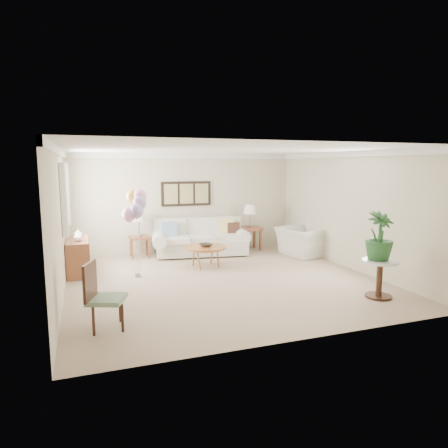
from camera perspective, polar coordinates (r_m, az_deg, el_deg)
name	(u,v)px	position (r m, az deg, el deg)	size (l,w,h in m)	color
ground_plane	(223,280)	(8.16, -0.14, -7.98)	(6.00, 6.00, 0.00)	tan
room_shell	(216,200)	(7.91, -1.12, 3.51)	(6.04, 6.04, 2.60)	beige
wall_art_triptych	(186,194)	(10.70, -5.40, 4.33)	(1.35, 0.06, 0.65)	black
sofa	(201,240)	(10.36, -3.31, -2.37)	(2.66, 1.27, 0.93)	silver
end_table_left	(140,240)	(10.21, -11.97, -2.19)	(0.50, 0.45, 0.55)	brown
end_table_right	(250,231)	(10.93, 3.69, -0.95)	(0.58, 0.53, 0.63)	brown
lamp_left	(139,216)	(10.13, -12.07, 1.07)	(0.37, 0.37, 0.65)	gray
lamp_right	(250,210)	(10.85, 3.72, 2.01)	(0.35, 0.35, 0.61)	gray
coffee_table	(206,248)	(9.09, -2.65, -3.43)	(0.94, 0.94, 0.48)	#AA6331
decor_bowl	(206,245)	(9.04, -2.60, -3.02)	(0.29, 0.29, 0.07)	#2A241C
armchair	(301,242)	(10.41, 10.99, -2.50)	(1.11, 0.97, 0.72)	silver
side_table	(380,269)	(7.49, 21.38, -6.05)	(0.62, 0.62, 0.67)	silver
potted_plant	(379,236)	(7.37, 21.29, -1.59)	(0.47, 0.47, 0.85)	#224628
accent_chair	(101,294)	(5.92, -17.16, -9.59)	(0.62, 0.62, 0.98)	gray
credenza	(78,256)	(9.10, -20.12, -4.37)	(0.46, 1.20, 0.74)	brown
vase_white	(78,237)	(8.78, -20.16, -1.71)	(0.19, 0.19, 0.20)	silver
vase_sage	(78,233)	(9.20, -20.13, -1.28)	(0.18, 0.18, 0.19)	beige
balloon_cluster	(136,205)	(8.26, -12.52, 2.72)	(0.52, 0.57, 1.84)	gray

